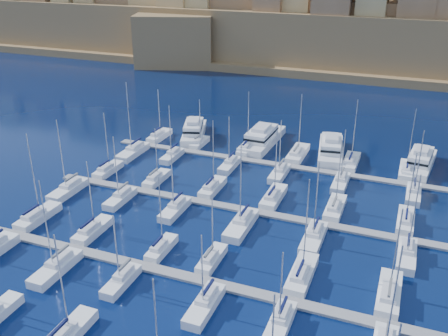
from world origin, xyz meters
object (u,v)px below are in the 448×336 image
at_px(motor_yacht_c, 331,148).
at_px(motor_yacht_b, 262,138).
at_px(motor_yacht_a, 194,131).
at_px(motor_yacht_d, 420,161).
at_px(sailboat_2, 66,335).

bearing_deg(motor_yacht_c, motor_yacht_b, 177.01).
height_order(motor_yacht_a, motor_yacht_d, same).
xyz_separation_m(sailboat_2, motor_yacht_a, (-14.94, 69.88, 0.97)).
xyz_separation_m(motor_yacht_a, motor_yacht_c, (34.04, 0.56, 0.00)).
relative_size(motor_yacht_a, motor_yacht_b, 0.87).
relative_size(sailboat_2, motor_yacht_b, 0.76).
relative_size(motor_yacht_a, motor_yacht_d, 1.02).
relative_size(sailboat_2, motor_yacht_a, 0.87).
xyz_separation_m(motor_yacht_a, motor_yacht_b, (17.38, 1.43, -0.00)).
distance_m(sailboat_2, motor_yacht_a, 71.47).
distance_m(motor_yacht_b, motor_yacht_c, 16.68).
height_order(motor_yacht_a, motor_yacht_b, same).
height_order(sailboat_2, motor_yacht_b, sailboat_2).
bearing_deg(motor_yacht_d, motor_yacht_a, 179.96).
relative_size(motor_yacht_c, motor_yacht_d, 1.08).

